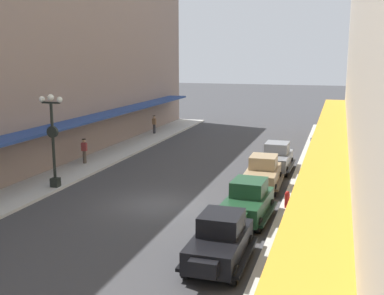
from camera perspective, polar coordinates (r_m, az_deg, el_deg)
name	(u,v)px	position (r m, az deg, el deg)	size (l,w,h in m)	color
ground_plane	(157,204)	(24.15, -4.26, -6.81)	(200.00, 200.00, 0.00)	#38383A
sidewalk_left	(29,191)	(27.67, -18.93, -4.90)	(3.00, 60.00, 0.15)	#B7B5AD
sidewalk_right	(310,218)	(22.60, 13.92, -8.19)	(3.00, 60.00, 0.15)	#B7B5AD
parked_car_0	(263,172)	(26.95, 8.46, -2.92)	(2.24, 4.29, 1.84)	#997F5B
parked_car_1	(220,239)	(17.28, 3.36, -10.89)	(2.14, 4.26, 1.84)	black
parked_car_2	(276,157)	(31.06, 10.05, -1.11)	(2.18, 4.28, 1.84)	slate
parked_car_3	(248,200)	(21.74, 6.68, -6.29)	(2.28, 4.31, 1.84)	#193D23
lamp_post_with_clock	(53,137)	(27.15, -16.32, 1.26)	(1.42, 0.44, 5.16)	black
fire_hydrant	(287,199)	(23.47, 11.31, -6.09)	(0.24, 0.24, 0.82)	#B21E19
pedestrian_0	(154,124)	(44.63, -4.54, 2.79)	(0.36, 0.28, 1.67)	#2D2D33
pedestrian_1	(321,144)	(36.00, 15.17, 0.45)	(0.36, 0.28, 1.67)	#2D2D33
pedestrian_2	(84,151)	(33.02, -12.76, -0.37)	(0.36, 0.28, 1.67)	#4C4238
pedestrian_4	(313,146)	(35.15, 14.25, 0.21)	(0.36, 0.24, 1.64)	#4C4238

